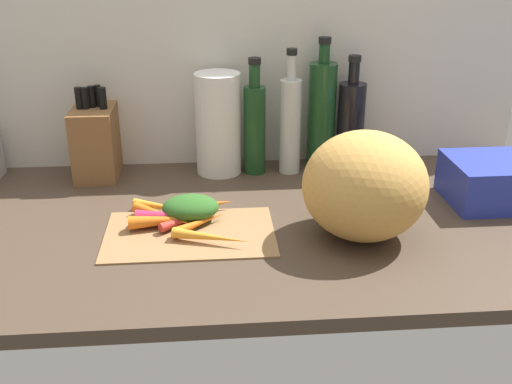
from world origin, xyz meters
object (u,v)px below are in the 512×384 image
(knife_block, at_px, (96,141))
(cutting_board, at_px, (190,233))
(carrot_3, at_px, (208,205))
(carrot_6, at_px, (210,237))
(bottle_2, at_px, (322,114))
(bottle_1, at_px, (290,124))
(bottle_3, at_px, (351,123))
(carrot_0, at_px, (201,222))
(carrot_1, at_px, (169,220))
(carrot_2, at_px, (164,216))
(winter_squash, at_px, (365,186))
(carrot_7, at_px, (174,217))
(paper_towel_roll, at_px, (218,124))
(carrot_5, at_px, (187,219))
(dish_rack, at_px, (498,181))
(carrot_4, at_px, (164,207))
(bottle_0, at_px, (255,126))

(knife_block, bearing_deg, cutting_board, -56.20)
(carrot_3, bearing_deg, knife_block, 137.22)
(carrot_6, xyz_separation_m, bottle_2, (0.31, 0.44, 0.13))
(bottle_1, relative_size, bottle_3, 1.08)
(carrot_0, distance_m, carrot_6, 0.08)
(carrot_1, bearing_deg, bottle_2, 42.25)
(carrot_2, distance_m, winter_squash, 0.44)
(carrot_7, bearing_deg, paper_towel_roll, 71.57)
(carrot_3, bearing_deg, cutting_board, -111.04)
(bottle_2, bearing_deg, carrot_5, -135.82)
(cutting_board, distance_m, carrot_2, 0.08)
(cutting_board, distance_m, dish_rack, 0.74)
(carrot_4, bearing_deg, dish_rack, 0.67)
(carrot_1, distance_m, carrot_7, 0.02)
(carrot_3, xyz_separation_m, winter_squash, (0.33, -0.14, 0.09))
(knife_block, xyz_separation_m, paper_towel_roll, (0.32, -0.00, 0.04))
(carrot_4, relative_size, knife_block, 0.63)
(carrot_3, relative_size, knife_block, 0.51)
(carrot_2, height_order, bottle_1, bottle_1)
(winter_squash, xyz_separation_m, bottle_2, (-0.01, 0.42, 0.03))
(winter_squash, distance_m, dish_rack, 0.40)
(carrot_3, relative_size, dish_rack, 0.52)
(bottle_3, bearing_deg, carrot_6, -131.90)
(bottle_0, height_order, bottle_2, bottle_2)
(carrot_6, distance_m, bottle_1, 0.48)
(dish_rack, bearing_deg, paper_towel_roll, 159.20)
(carrot_1, bearing_deg, carrot_6, -42.07)
(cutting_board, height_order, carrot_6, carrot_6)
(carrot_3, distance_m, bottle_0, 0.30)
(carrot_1, bearing_deg, carrot_3, 42.13)
(carrot_0, xyz_separation_m, knife_block, (-0.27, 0.35, 0.08))
(carrot_5, distance_m, bottle_0, 0.38)
(carrot_0, bearing_deg, bottle_1, 54.27)
(carrot_7, relative_size, bottle_1, 0.51)
(carrot_0, relative_size, carrot_6, 0.84)
(knife_block, distance_m, bottle_1, 0.51)
(carrot_7, distance_m, bottle_2, 0.53)
(carrot_1, distance_m, bottle_3, 0.60)
(carrot_0, xyz_separation_m, carrot_6, (0.02, -0.07, 0.00))
(carrot_5, bearing_deg, carrot_3, 54.50)
(carrot_6, bearing_deg, cutting_board, 129.46)
(knife_block, xyz_separation_m, bottle_3, (0.68, 0.01, 0.03))
(knife_block, height_order, paper_towel_roll, paper_towel_roll)
(carrot_0, height_order, carrot_3, carrot_3)
(carrot_0, xyz_separation_m, carrot_7, (-0.06, 0.02, 0.01))
(winter_squash, height_order, knife_block, knife_block)
(carrot_1, distance_m, bottle_0, 0.41)
(bottle_3, bearing_deg, carrot_0, -138.71)
(cutting_board, xyz_separation_m, carrot_5, (-0.01, 0.04, 0.01))
(carrot_2, height_order, winter_squash, winter_squash)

